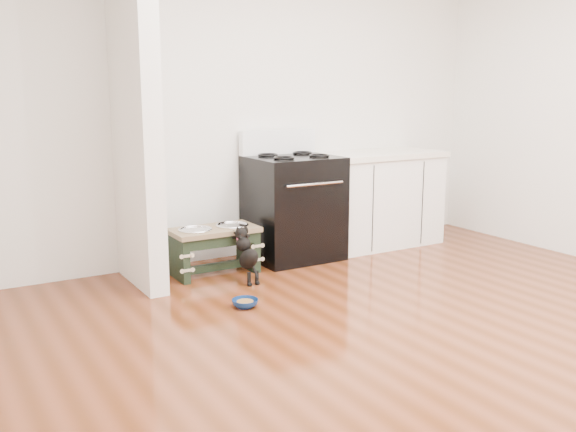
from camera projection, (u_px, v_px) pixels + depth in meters
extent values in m
plane|color=#4E230E|center=(442.00, 343.00, 3.89)|extent=(5.00, 5.00, 0.00)
plane|color=silver|center=(250.00, 107.00, 5.72)|extent=(5.00, 0.00, 5.00)
cube|color=silver|center=(135.00, 110.00, 4.80)|extent=(0.15, 0.80, 2.70)
cube|color=black|center=(293.00, 208.00, 5.74)|extent=(0.76, 0.65, 0.92)
cube|color=black|center=(312.00, 221.00, 5.49)|extent=(0.58, 0.02, 0.50)
cylinder|color=silver|center=(315.00, 184.00, 5.39)|extent=(0.56, 0.02, 0.02)
cube|color=white|center=(278.00, 142.00, 5.85)|extent=(0.76, 0.08, 0.22)
torus|color=black|center=(284.00, 158.00, 5.43)|extent=(0.18, 0.18, 0.02)
torus|color=black|center=(319.00, 156.00, 5.61)|extent=(0.18, 0.18, 0.02)
torus|color=black|center=(268.00, 155.00, 5.67)|extent=(0.18, 0.18, 0.02)
torus|color=black|center=(302.00, 153.00, 5.85)|extent=(0.18, 0.18, 0.02)
cube|color=white|center=(378.00, 201.00, 6.25)|extent=(1.20, 0.60, 0.86)
cube|color=beige|center=(379.00, 154.00, 6.16)|extent=(1.24, 0.64, 0.05)
cube|color=black|center=(394.00, 244.00, 6.11)|extent=(1.20, 0.06, 0.10)
cube|color=black|center=(179.00, 258.00, 5.13)|extent=(0.06, 0.34, 0.35)
cube|color=black|center=(248.00, 248.00, 5.45)|extent=(0.06, 0.34, 0.35)
cube|color=black|center=(222.00, 242.00, 5.13)|extent=(0.56, 0.03, 0.09)
cube|color=black|center=(215.00, 267.00, 5.31)|extent=(0.56, 0.06, 0.06)
cube|color=brown|center=(214.00, 230.00, 5.25)|extent=(0.71, 0.38, 0.04)
cylinder|color=silver|center=(195.00, 232.00, 5.17)|extent=(0.24, 0.24, 0.04)
cylinder|color=silver|center=(232.00, 228.00, 5.33)|extent=(0.24, 0.24, 0.04)
torus|color=silver|center=(195.00, 229.00, 5.16)|extent=(0.28, 0.28, 0.02)
torus|color=silver|center=(232.00, 225.00, 5.33)|extent=(0.28, 0.28, 0.02)
cylinder|color=black|center=(249.00, 279.00, 4.99)|extent=(0.03, 0.03, 0.11)
cylinder|color=black|center=(257.00, 278.00, 5.03)|extent=(0.03, 0.03, 0.11)
sphere|color=black|center=(250.00, 285.00, 4.99)|extent=(0.04, 0.04, 0.04)
sphere|color=black|center=(257.00, 283.00, 5.03)|extent=(0.04, 0.04, 0.04)
ellipsoid|color=black|center=(249.00, 259.00, 5.04)|extent=(0.12, 0.29, 0.26)
sphere|color=black|center=(243.00, 244.00, 5.10)|extent=(0.12, 0.12, 0.12)
sphere|color=black|center=(241.00, 234.00, 5.11)|extent=(0.10, 0.10, 0.10)
sphere|color=black|center=(234.00, 232.00, 5.15)|extent=(0.04, 0.04, 0.04)
sphere|color=black|center=(241.00, 231.00, 5.18)|extent=(0.04, 0.04, 0.04)
cylinder|color=black|center=(256.00, 273.00, 4.96)|extent=(0.02, 0.08, 0.09)
torus|color=#D63F5F|center=(242.00, 239.00, 5.10)|extent=(0.10, 0.06, 0.09)
imported|color=navy|center=(245.00, 303.00, 4.51)|extent=(0.23, 0.23, 0.06)
cylinder|color=brown|center=(245.00, 303.00, 4.51)|extent=(0.12, 0.12, 0.02)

